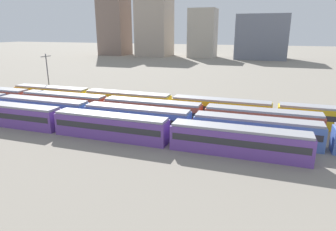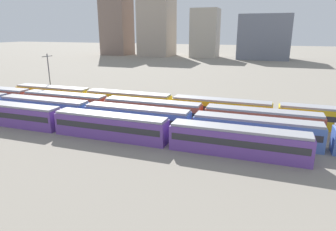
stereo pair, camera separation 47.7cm
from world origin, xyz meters
TOP-DOWN VIEW (x-y plane):
  - ground_plane at (0.00, 7.80)m, footprint 600.00×600.00m
  - train_track_0 at (16.24, 0.00)m, footprint 74.70×3.06m
  - train_track_1 at (27.59, 5.20)m, footprint 93.60×3.06m
  - train_track_2 at (18.76, 10.40)m, footprint 74.70×3.06m
  - train_track_3 at (30.21, 15.60)m, footprint 74.70×3.06m
  - catenary_pole_1 at (-1.17, 18.59)m, footprint 0.24×3.20m
  - distant_building_0 at (-51.43, 142.41)m, footprint 17.13×16.98m
  - distant_building_1 at (-23.09, 142.41)m, footprint 19.38×20.17m
  - distant_building_2 at (7.72, 142.41)m, footprint 15.71×14.05m
  - distant_building_3 at (41.69, 142.41)m, footprint 27.71×21.40m

SIDE VIEW (x-z plane):
  - ground_plane at x=0.00m, z-range 0.00..0.00m
  - train_track_0 at x=16.24m, z-range 0.03..3.78m
  - train_track_1 at x=27.59m, z-range 0.03..3.78m
  - train_track_2 at x=18.76m, z-range 0.03..3.78m
  - train_track_3 at x=30.21m, z-range 0.03..3.78m
  - catenary_pole_1 at x=-1.17m, z-range 0.56..11.20m
  - distant_building_3 at x=41.69m, z-range 0.00..24.26m
  - distant_building_2 at x=7.72m, z-range 0.00..28.12m
  - distant_building_1 at x=-23.09m, z-range 0.00..39.14m
  - distant_building_0 at x=-51.43m, z-range 0.00..46.29m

